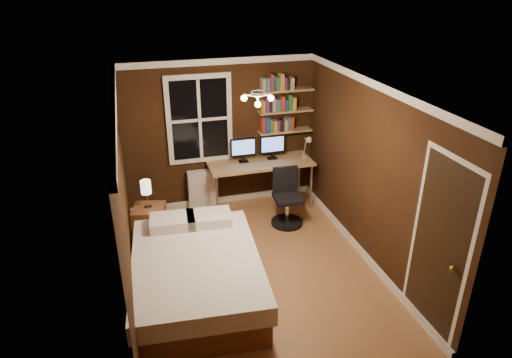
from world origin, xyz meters
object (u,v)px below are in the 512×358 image
object	(u,v)px
radiator	(202,189)
bedside_lamp	(147,194)
monitor_right	(272,147)
desk_lamp	(307,147)
bed	(197,275)
nightstand	(150,224)
monitor_left	(243,150)
office_chair	(287,204)
desk	(261,165)

from	to	relation	value
radiator	bedside_lamp	bearing A→B (deg)	-137.75
monitor_right	desk_lamp	size ratio (longest dim) A/B	0.97
radiator	monitor_right	bearing A→B (deg)	-6.61
bed	nightstand	world-z (taller)	bed
nightstand	monitor_right	size ratio (longest dim) A/B	1.32
bedside_lamp	monitor_left	world-z (taller)	monitor_left
office_chair	desk_lamp	bearing A→B (deg)	50.92
bed	radiator	distance (m)	2.33
bed	monitor_right	world-z (taller)	monitor_right
bedside_lamp	desk_lamp	bearing A→B (deg)	11.15
monitor_left	bed	bearing A→B (deg)	-118.24
nightstand	desk	xyz separation A→B (m)	(1.90, 0.61, 0.48)
monitor_right	desk_lamp	distance (m)	0.57
office_chair	bedside_lamp	bearing A→B (deg)	-177.57
monitor_left	office_chair	world-z (taller)	monitor_left
office_chair	desk	bearing A→B (deg)	113.96
bedside_lamp	desk_lamp	world-z (taller)	desk_lamp
nightstand	monitor_left	xyz separation A→B (m)	(1.63, 0.70, 0.75)
nightstand	bed	bearing A→B (deg)	-58.01
desk	bed	bearing A→B (deg)	-124.69
bed	monitor_right	bearing A→B (deg)	56.88
desk	office_chair	distance (m)	0.82
desk_lamp	bedside_lamp	bearing A→B (deg)	-168.85
bed	bedside_lamp	xyz separation A→B (m)	(-0.47, 1.45, 0.47)
nightstand	desk_lamp	bearing A→B (deg)	25.13
monitor_right	nightstand	bearing A→B (deg)	-161.86
bedside_lamp	bed	bearing A→B (deg)	-71.99
desk_lamp	office_chair	world-z (taller)	desk_lamp
monitor_left	office_chair	size ratio (longest dim) A/B	0.46
office_chair	nightstand	bearing A→B (deg)	-177.57
desk	monitor_right	bearing A→B (deg)	20.67
desk_lamp	radiator	bearing A→B (deg)	170.00
radiator	nightstand	bearing A→B (deg)	-137.75
monitor_right	monitor_left	bearing A→B (deg)	180.00
nightstand	desk	world-z (taller)	desk
monitor_left	desk_lamp	xyz separation A→B (m)	(1.05, -0.17, 0.01)
monitor_left	nightstand	bearing A→B (deg)	-156.77
bedside_lamp	monitor_right	world-z (taller)	monitor_right
radiator	desk	size ratio (longest dim) A/B	0.39
desk	monitor_right	xyz separation A→B (m)	(0.23, 0.09, 0.27)
radiator	bed	bearing A→B (deg)	-101.13
monitor_left	office_chair	distance (m)	1.14
desk_lamp	office_chair	xyz separation A→B (m)	(-0.54, -0.58, -0.70)
bedside_lamp	monitor_left	xyz separation A→B (m)	(1.63, 0.70, 0.25)
monitor_right	radiator	bearing A→B (deg)	173.39
desk_lamp	nightstand	bearing A→B (deg)	-168.85
bed	desk_lamp	distance (m)	3.06
monitor_left	office_chair	bearing A→B (deg)	-55.37
bed	bedside_lamp	distance (m)	1.60
desk	office_chair	bearing A→B (deg)	-69.80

